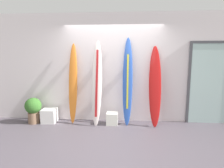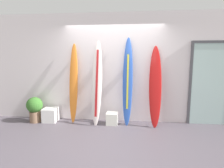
{
  "view_description": "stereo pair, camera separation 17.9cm",
  "coord_description": "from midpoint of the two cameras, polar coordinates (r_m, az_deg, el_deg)",
  "views": [
    {
      "loc": [
        0.29,
        -3.6,
        1.72
      ],
      "look_at": [
        -0.02,
        0.95,
        1.03
      ],
      "focal_mm": 29.74,
      "sensor_mm": 36.0,
      "label": 1
    },
    {
      "loc": [
        0.47,
        -3.58,
        1.72
      ],
      "look_at": [
        -0.02,
        0.95,
        1.03
      ],
      "focal_mm": 29.74,
      "sensor_mm": 36.0,
      "label": 2
    }
  ],
  "objects": [
    {
      "name": "display_block_left",
      "position": [
        4.78,
        1.11,
        -10.55
      ],
      "size": [
        0.28,
        0.28,
        0.3
      ],
      "color": "white",
      "rests_on": "ground"
    },
    {
      "name": "ground",
      "position": [
        4.01,
        0.1,
        -17.08
      ],
      "size": [
        8.0,
        8.0,
        0.04
      ],
      "primitive_type": "cube",
      "color": "#524A53"
    },
    {
      "name": "surfboard_crimson",
      "position": [
        4.65,
        14.24,
        -0.89
      ],
      "size": [
        0.31,
        0.45,
        1.97
      ],
      "color": "#B41515",
      "rests_on": "ground"
    },
    {
      "name": "glass_door",
      "position": [
        5.24,
        29.49,
        0.45
      ],
      "size": [
        1.14,
        0.06,
        2.08
      ],
      "color": "silver",
      "rests_on": "ground"
    },
    {
      "name": "surfboard_cobalt",
      "position": [
        4.62,
        5.94,
        0.55
      ],
      "size": [
        0.26,
        0.4,
        2.18
      ],
      "color": "#2B55B6",
      "rests_on": "ground"
    },
    {
      "name": "wall_back",
      "position": [
        4.92,
        1.72,
        4.9
      ],
      "size": [
        7.2,
        0.2,
        2.8
      ],
      "primitive_type": "cube",
      "color": "silver",
      "rests_on": "ground"
    },
    {
      "name": "display_block_center",
      "position": [
        5.2,
        -17.45,
        -9.04
      ],
      "size": [
        0.36,
        0.36,
        0.35
      ],
      "color": "white",
      "rests_on": "ground"
    },
    {
      "name": "potted_plant",
      "position": [
        5.24,
        -21.76,
        -6.8
      ],
      "size": [
        0.41,
        0.41,
        0.66
      ],
      "color": "#84634B",
      "rests_on": "ground"
    },
    {
      "name": "surfboard_ivory",
      "position": [
        4.63,
        -3.54,
        0.32
      ],
      "size": [
        0.27,
        0.5,
        2.1
      ],
      "color": "silver",
      "rests_on": "ground"
    },
    {
      "name": "surfboard_sunset",
      "position": [
        4.87,
        -10.69,
        -0.05
      ],
      "size": [
        0.24,
        0.31,
        2.04
      ],
      "color": "orange",
      "rests_on": "ground"
    }
  ]
}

